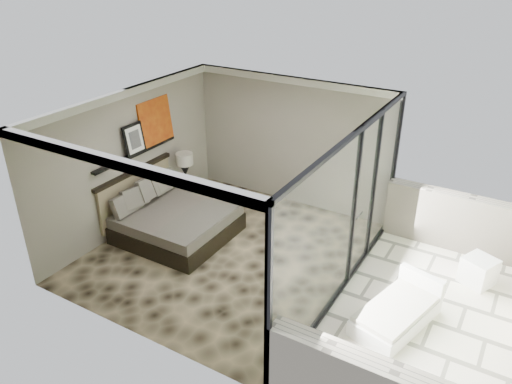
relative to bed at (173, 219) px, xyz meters
The scene contains 14 objects.
floor 1.33m from the bed, ahead, with size 5.00×5.00×0.00m, color black.
ceiling 2.77m from the bed, ahead, with size 4.50×5.00×0.02m, color silver.
back_wall 3.00m from the bed, 62.58° to the left, with size 4.50×0.02×2.80m, color gray.
left_wall 1.43m from the bed, behind, with size 0.02×5.00×2.80m, color gray.
glass_wall 3.70m from the bed, ahead, with size 0.08×5.00×2.80m, color white.
terrace_slab 5.06m from the bed, ahead, with size 3.00×5.00×0.12m, color silver.
picture_ledge 1.47m from the bed, behind, with size 0.12×2.20×0.05m, color black.
bed is the anchor object (origin of this frame).
nightstand 1.39m from the bed, 116.34° to the left, with size 0.57×0.57×0.57m, color black.
table_lamp 1.46m from the bed, 116.16° to the left, with size 0.37×0.37×0.67m.
abstract_canvas 2.02m from the bed, 140.11° to the left, with size 0.04×0.90×0.90m, color #B2570F.
framed_print 1.72m from the bed, behind, with size 0.03×0.50×0.60m, color black.
ottoman 5.63m from the bed, 14.38° to the left, with size 0.48×0.48×0.48m, color white.
lounger 4.58m from the bed, ahead, with size 1.10×1.63×0.58m.
Camera 1 is at (4.46, -6.47, 5.19)m, focal length 35.00 mm.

